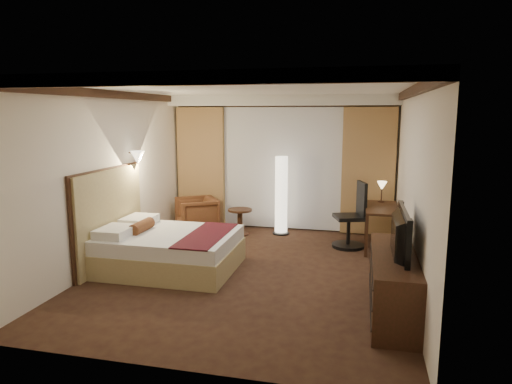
% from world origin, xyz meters
% --- Properties ---
extents(floor, '(4.50, 5.50, 0.01)m').
position_xyz_m(floor, '(0.00, 0.00, 0.00)').
color(floor, '#321A13').
rests_on(floor, ground).
extents(ceiling, '(4.50, 5.50, 0.01)m').
position_xyz_m(ceiling, '(0.00, 0.00, 2.70)').
color(ceiling, white).
rests_on(ceiling, back_wall).
extents(back_wall, '(4.50, 0.02, 2.70)m').
position_xyz_m(back_wall, '(0.00, 2.75, 1.35)').
color(back_wall, white).
rests_on(back_wall, floor).
extents(left_wall, '(0.02, 5.50, 2.70)m').
position_xyz_m(left_wall, '(-2.25, 0.00, 1.35)').
color(left_wall, white).
rests_on(left_wall, floor).
extents(right_wall, '(0.02, 5.50, 2.70)m').
position_xyz_m(right_wall, '(2.25, 0.00, 1.35)').
color(right_wall, white).
rests_on(right_wall, floor).
extents(crown_molding, '(4.50, 5.50, 0.12)m').
position_xyz_m(crown_molding, '(0.00, 0.00, 2.64)').
color(crown_molding, black).
rests_on(crown_molding, ceiling).
extents(soffit, '(4.50, 0.50, 0.20)m').
position_xyz_m(soffit, '(0.00, 2.50, 2.60)').
color(soffit, white).
rests_on(soffit, ceiling).
extents(curtain_sheer, '(2.48, 0.04, 2.45)m').
position_xyz_m(curtain_sheer, '(0.00, 2.67, 1.25)').
color(curtain_sheer, silver).
rests_on(curtain_sheer, back_wall).
extents(curtain_left_drape, '(1.00, 0.14, 2.45)m').
position_xyz_m(curtain_left_drape, '(-1.70, 2.61, 1.25)').
color(curtain_left_drape, tan).
rests_on(curtain_left_drape, back_wall).
extents(curtain_right_drape, '(1.00, 0.14, 2.45)m').
position_xyz_m(curtain_right_drape, '(1.70, 2.61, 1.25)').
color(curtain_right_drape, tan).
rests_on(curtain_right_drape, back_wall).
extents(wall_sconce, '(0.24, 0.24, 0.24)m').
position_xyz_m(wall_sconce, '(-2.09, 0.60, 1.62)').
color(wall_sconce, white).
rests_on(wall_sconce, left_wall).
extents(bed, '(1.96, 1.53, 0.57)m').
position_xyz_m(bed, '(-1.21, -0.16, 0.29)').
color(bed, white).
rests_on(bed, floor).
extents(headboard, '(0.12, 1.83, 1.50)m').
position_xyz_m(headboard, '(-2.20, -0.16, 0.75)').
color(headboard, tan).
rests_on(headboard, floor).
extents(armchair, '(1.00, 1.02, 0.78)m').
position_xyz_m(armchair, '(-1.59, 2.00, 0.39)').
color(armchair, '#533518').
rests_on(armchair, floor).
extents(side_table, '(0.47, 0.47, 0.52)m').
position_xyz_m(side_table, '(-0.70, 2.01, 0.26)').
color(side_table, black).
rests_on(side_table, floor).
extents(floor_lamp, '(0.33, 0.33, 1.55)m').
position_xyz_m(floor_lamp, '(0.07, 2.26, 0.77)').
color(floor_lamp, white).
rests_on(floor_lamp, floor).
extents(desk, '(0.55, 1.22, 0.75)m').
position_xyz_m(desk, '(1.95, 1.69, 0.38)').
color(desk, black).
rests_on(desk, floor).
extents(desk_lamp, '(0.18, 0.18, 0.34)m').
position_xyz_m(desk_lamp, '(1.95, 2.14, 0.92)').
color(desk_lamp, '#FFD899').
rests_on(desk_lamp, desk).
extents(office_chair, '(0.72, 0.72, 1.18)m').
position_xyz_m(office_chair, '(1.39, 1.64, 0.59)').
color(office_chair, black).
rests_on(office_chair, floor).
extents(dresser, '(0.50, 1.87, 0.73)m').
position_xyz_m(dresser, '(2.00, -0.99, 0.36)').
color(dresser, black).
rests_on(dresser, floor).
extents(television, '(0.67, 1.16, 0.15)m').
position_xyz_m(television, '(1.97, -0.99, 1.06)').
color(television, black).
rests_on(television, dresser).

